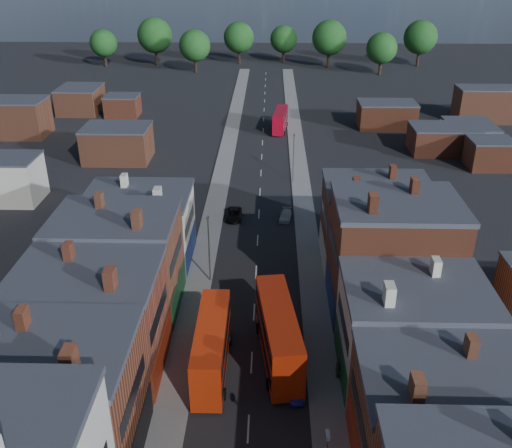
# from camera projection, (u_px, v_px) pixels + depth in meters

# --- Properties ---
(pavement_west) EXTENTS (3.00, 200.00, 0.12)m
(pavement_west) POSITION_uv_depth(u_px,v_px,m) (215.00, 207.00, 83.23)
(pavement_west) COLOR gray
(pavement_west) RESTS_ON ground
(pavement_east) EXTENTS (3.00, 200.00, 0.12)m
(pavement_east) POSITION_uv_depth(u_px,v_px,m) (304.00, 208.00, 82.93)
(pavement_east) COLOR gray
(pavement_east) RESTS_ON ground
(terrace_west) EXTENTS (12.00, 80.00, 12.68)m
(terrace_west) POSITION_uv_depth(u_px,v_px,m) (21.00, 448.00, 35.87)
(terrace_west) COLOR brown
(terrace_west) RESTS_ON ground
(lamp_post_2) EXTENTS (0.25, 0.70, 8.12)m
(lamp_post_2) POSITION_uv_depth(u_px,v_px,m) (209.00, 245.00, 63.24)
(lamp_post_2) COLOR slate
(lamp_post_2) RESTS_ON ground
(lamp_post_3) EXTENTS (0.25, 0.70, 8.12)m
(lamp_post_3) POSITION_uv_depth(u_px,v_px,m) (294.00, 155.00, 89.84)
(lamp_post_3) COLOR slate
(lamp_post_3) RESTS_ON ground
(bus_0) EXTENTS (2.95, 11.46, 4.94)m
(bus_0) POSITION_uv_depth(u_px,v_px,m) (212.00, 346.00, 50.64)
(bus_0) COLOR red
(bus_0) RESTS_ON ground
(bus_1) EXTENTS (4.45, 12.64, 5.34)m
(bus_1) POSITION_uv_depth(u_px,v_px,m) (278.00, 333.00, 51.93)
(bus_1) COLOR #B9240A
(bus_1) RESTS_ON ground
(bus_2) EXTENTS (3.33, 9.98, 4.23)m
(bus_2) POSITION_uv_depth(u_px,v_px,m) (280.00, 120.00, 116.03)
(bus_2) COLOR #A0071A
(bus_2) RESTS_ON ground
(car_1) EXTENTS (1.64, 3.58, 1.14)m
(car_1) POSITION_uv_depth(u_px,v_px,m) (294.00, 389.00, 48.73)
(car_1) COLOR #131454
(car_1) RESTS_ON ground
(car_2) EXTENTS (2.17, 4.60, 1.27)m
(car_2) POSITION_uv_depth(u_px,v_px,m) (234.00, 214.00, 79.71)
(car_2) COLOR black
(car_2) RESTS_ON ground
(car_3) EXTENTS (2.00, 3.90, 1.08)m
(car_3) POSITION_uv_depth(u_px,v_px,m) (286.00, 216.00, 79.59)
(car_3) COLOR #BEBEBE
(car_3) RESTS_ON ground
(ped_3) EXTENTS (0.51, 1.10, 1.86)m
(ped_3) POSITION_uv_depth(u_px,v_px,m) (338.00, 369.00, 50.38)
(ped_3) COLOR #615D53
(ped_3) RESTS_ON pavement_east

